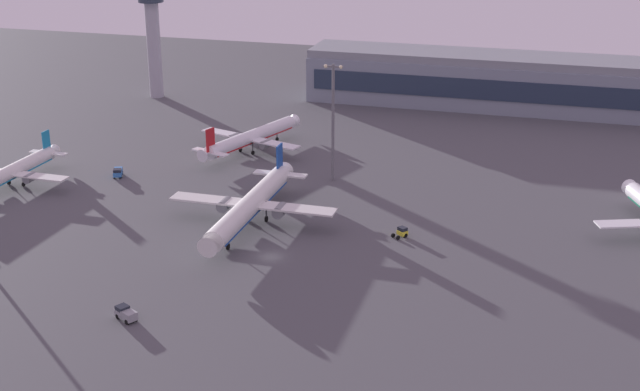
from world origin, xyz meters
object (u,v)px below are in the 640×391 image
object	(u,v)px
airplane_near_gate	(10,173)
maintenance_van	(118,172)
cargo_loader	(126,313)
pushback_tug	(402,232)
airplane_mid_apron	(251,138)
apron_light_central	(333,116)
control_tower	(153,28)
airplane_far_stand	(251,204)

from	to	relation	value
airplane_near_gate	maintenance_van	size ratio (longest dim) A/B	8.22
maintenance_van	cargo_loader	size ratio (longest dim) A/B	1.00
maintenance_van	pushback_tug	xyz separation A→B (m)	(73.39, -17.26, -0.11)
airplane_mid_apron	apron_light_central	bearing A→B (deg)	-12.70
control_tower	airplane_mid_apron	bearing A→B (deg)	-43.11
airplane_mid_apron	pushback_tug	distance (m)	67.00
pushback_tug	cargo_loader	size ratio (longest dim) A/B	0.77
airplane_far_stand	apron_light_central	xyz separation A→B (m)	(9.00, 31.50, 11.49)
cargo_loader	apron_light_central	size ratio (longest dim) A/B	0.16
control_tower	apron_light_central	xyz separation A→B (m)	(76.98, -62.94, -6.49)
airplane_mid_apron	apron_light_central	distance (m)	33.45
airplane_far_stand	apron_light_central	bearing A→B (deg)	-106.01
maintenance_van	apron_light_central	world-z (taller)	apron_light_central
pushback_tug	apron_light_central	bearing A→B (deg)	164.89
apron_light_central	pushback_tug	bearing A→B (deg)	-52.30
airplane_mid_apron	maintenance_van	xyz separation A→B (m)	(-24.01, -27.93, -2.64)
control_tower	pushback_tug	bearing A→B (deg)	-42.79
cargo_loader	maintenance_van	bearing A→B (deg)	57.61
cargo_loader	airplane_mid_apron	bearing A→B (deg)	35.79
control_tower	airplane_mid_apron	distance (m)	71.27
airplane_mid_apron	maintenance_van	world-z (taller)	airplane_mid_apron
airplane_near_gate	pushback_tug	distance (m)	93.57
airplane_near_gate	pushback_tug	xyz separation A→B (m)	(93.49, -3.06, -2.58)
apron_light_central	airplane_mid_apron	bearing A→B (deg)	149.24
maintenance_van	pushback_tug	distance (m)	75.40
maintenance_van	cargo_loader	bearing A→B (deg)	96.66
airplane_near_gate	apron_light_central	size ratio (longest dim) A/B	1.33
airplane_near_gate	cargo_loader	xyz separation A→B (m)	(56.30, -50.21, -2.47)
airplane_far_stand	pushback_tug	size ratio (longest dim) A/B	13.09
control_tower	apron_light_central	size ratio (longest dim) A/B	1.38
airplane_mid_apron	cargo_loader	xyz separation A→B (m)	(12.20, -92.34, -2.64)
maintenance_van	airplane_far_stand	bearing A→B (deg)	132.30
airplane_mid_apron	control_tower	bearing A→B (deg)	154.95
cargo_loader	apron_light_central	distance (m)	79.19
control_tower	airplane_near_gate	bearing A→B (deg)	-86.08
airplane_far_stand	maintenance_van	xyz separation A→B (m)	(-41.78, 19.50, -3.32)
control_tower	cargo_loader	xyz separation A→B (m)	(62.40, -139.35, -21.30)
pushback_tug	apron_light_central	distance (m)	39.88
control_tower	cargo_loader	distance (m)	154.16
maintenance_van	pushback_tug	world-z (taller)	maintenance_van
cargo_loader	airplane_far_stand	bearing A→B (deg)	21.20
control_tower	apron_light_central	bearing A→B (deg)	-39.27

